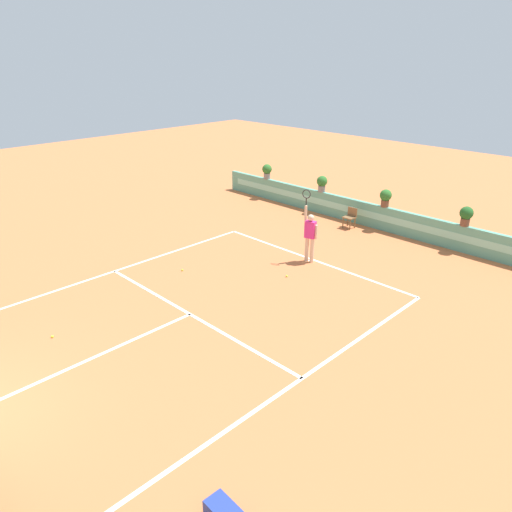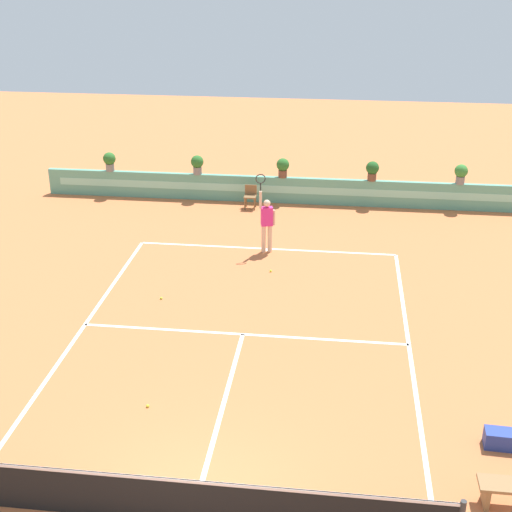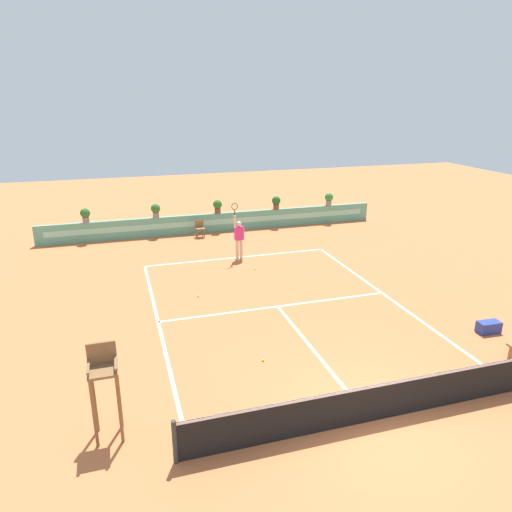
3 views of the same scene
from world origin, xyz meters
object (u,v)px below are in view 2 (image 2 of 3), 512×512
Objects in this scene: ball_kid_chair at (250,196)px; potted_plant_far_right at (461,173)px; gear_bag at (503,439)px; tennis_player at (267,221)px; tennis_ball_by_sideline at (148,406)px; potted_plant_right at (372,170)px; potted_plant_centre at (283,166)px; potted_plant_far_left at (109,160)px; potted_plant_left at (197,163)px; tennis_ball_mid_court at (161,298)px; tennis_ball_near_baseline at (271,271)px.

potted_plant_far_right is at bearing 5.51° from ball_kid_chair.
gear_bag is (6.64, -12.94, -0.30)m from ball_kid_chair.
tennis_player is 8.75m from tennis_ball_by_sideline.
potted_plant_right is (-2.22, 13.67, 1.23)m from gear_bag.
ball_kid_chair is 1.17× the size of potted_plant_centre.
tennis_ball_by_sideline is at bearing 176.74° from gear_bag.
potted_plant_far_right reaches higher than ball_kid_chair.
potted_plant_far_left is (-5.52, 0.73, 0.93)m from ball_kid_chair.
potted_plant_centre is at bearing 180.00° from potted_plant_right.
potted_plant_right is 3.29m from potted_plant_centre.
ball_kid_chair reaches higher than tennis_ball_by_sideline.
potted_plant_left is (3.41, 0.00, 0.00)m from potted_plant_far_left.
potted_plant_centre is at bearing 72.63° from tennis_ball_mid_court.
tennis_ball_mid_court is at bearing -125.24° from potted_plant_right.
potted_plant_far_right reaches higher than gear_bag.
potted_plant_far_left is 1.00× the size of potted_plant_centre.
potted_plant_centre reaches higher than gear_bag.
ball_kid_chair is 12.50× the size of tennis_ball_near_baseline.
potted_plant_centre is at bearing 111.97° from gear_bag.
tennis_ball_near_baseline is 7.24m from potted_plant_left.
potted_plant_centre is (0.09, 4.72, 0.36)m from tennis_player.
potted_plant_left is (-3.44, 6.23, 1.38)m from tennis_ball_near_baseline.
tennis_ball_near_baseline is at bearing -61.09° from potted_plant_left.
potted_plant_far_left is at bearing 115.72° from tennis_ball_mid_court.
potted_plant_right is at bearing 63.62° from tennis_ball_near_baseline.
potted_plant_centre is at bearing 88.93° from tennis_player.
ball_kid_chair reaches higher than tennis_ball_near_baseline.
potted_plant_centre is (1.69, 13.26, 1.38)m from tennis_ball_by_sideline.
tennis_player is at bearing -125.63° from potted_plant_right.
potted_plant_centre is (6.64, 0.00, 0.00)m from potted_plant_far_left.
potted_plant_right is at bearing 54.37° from tennis_player.
gear_bag is at bearing -48.35° from potted_plant_far_left.
potted_plant_right and potted_plant_left have the same top height.
tennis_ball_by_sideline is at bearing -79.27° from tennis_ball_mid_court.
tennis_ball_near_baseline is 0.09× the size of potted_plant_centre.
tennis_player is at bearing -144.23° from potted_plant_far_right.
tennis_player reaches higher than tennis_ball_mid_court.
potted_plant_right is 1.00× the size of potted_plant_left.
ball_kid_chair is at bearing -19.11° from potted_plant_left.
tennis_ball_mid_court is 0.09× the size of potted_plant_left.
potted_plant_far_right is at bearing 86.03° from gear_bag.
ball_kid_chair is at bearing 117.15° from gear_bag.
ball_kid_chair is 1.17× the size of potted_plant_left.
potted_plant_far_right reaches higher than tennis_ball_near_baseline.
potted_plant_far_left is (-12.16, 13.67, 1.23)m from gear_bag.
tennis_ball_mid_court is at bearing -137.35° from potted_plant_far_right.
potted_plant_far_left and potted_plant_far_right have the same top height.
potted_plant_far_right is at bearing 58.42° from tennis_ball_by_sideline.
potted_plant_right is at bearing 0.00° from potted_plant_centre.
tennis_ball_mid_court is 8.50m from potted_plant_left.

